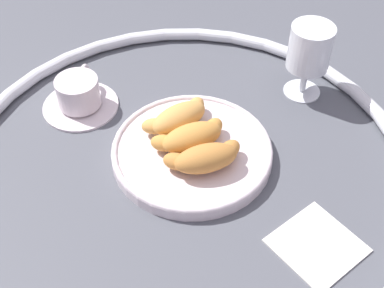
# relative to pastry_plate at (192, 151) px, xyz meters

# --- Properties ---
(ground_plane) EXTENTS (2.20, 2.20, 0.00)m
(ground_plane) POSITION_rel_pastry_plate_xyz_m (-0.02, -0.01, -0.01)
(ground_plane) COLOR #4C4F56
(table_chrome_rim) EXTENTS (0.74, 0.74, 0.02)m
(table_chrome_rim) POSITION_rel_pastry_plate_xyz_m (-0.02, -0.01, -0.00)
(table_chrome_rim) COLOR silver
(table_chrome_rim) RESTS_ON ground_plane
(pastry_plate) EXTENTS (0.26, 0.26, 0.02)m
(pastry_plate) POSITION_rel_pastry_plate_xyz_m (0.00, 0.00, 0.00)
(pastry_plate) COLOR silver
(pastry_plate) RESTS_ON ground_plane
(croissant_large) EXTENTS (0.13, 0.10, 0.04)m
(croissant_large) POSITION_rel_pastry_plate_xyz_m (-0.01, -0.05, 0.03)
(croissant_large) COLOR #BC7A38
(croissant_large) RESTS_ON pastry_plate
(croissant_small) EXTENTS (0.13, 0.09, 0.04)m
(croissant_small) POSITION_rel_pastry_plate_xyz_m (0.00, 0.00, 0.03)
(croissant_small) COLOR #CC893D
(croissant_small) RESTS_ON pastry_plate
(croissant_extra) EXTENTS (0.14, 0.07, 0.04)m
(croissant_extra) POSITION_rel_pastry_plate_xyz_m (0.01, 0.05, 0.03)
(croissant_extra) COLOR #D6994C
(croissant_extra) RESTS_ON pastry_plate
(coffee_cup_near) EXTENTS (0.14, 0.14, 0.06)m
(coffee_cup_near) POSITION_rel_pastry_plate_xyz_m (-0.07, 0.22, 0.01)
(coffee_cup_near) COLOR silver
(coffee_cup_near) RESTS_ON ground_plane
(juice_glass_left) EXTENTS (0.08, 0.08, 0.14)m
(juice_glass_left) POSITION_rel_pastry_plate_xyz_m (0.26, -0.00, 0.08)
(juice_glass_left) COLOR white
(juice_glass_left) RESTS_ON ground_plane
(folded_napkin) EXTENTS (0.11, 0.11, 0.01)m
(folded_napkin) POSITION_rel_pastry_plate_xyz_m (0.02, -0.25, -0.01)
(folded_napkin) COLOR silver
(folded_napkin) RESTS_ON ground_plane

